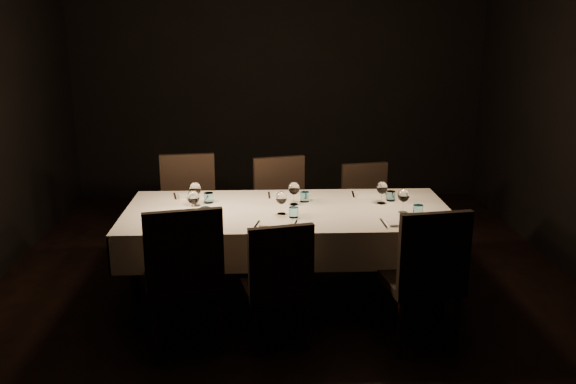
{
  "coord_description": "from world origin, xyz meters",
  "views": [
    {
      "loc": [
        -0.18,
        -4.5,
        2.17
      ],
      "look_at": [
        0.0,
        0.0,
        0.9
      ],
      "focal_mm": 38.0,
      "sensor_mm": 36.0,
      "label": 1
    }
  ],
  "objects_px": {
    "chair_far_left": "(189,207)",
    "chair_far_center": "(283,208)",
    "dining_table": "(288,218)",
    "chair_near_left": "(184,273)",
    "chair_near_right": "(425,272)",
    "chair_far_right": "(367,208)",
    "chair_near_center": "(277,278)"
  },
  "relations": [
    {
      "from": "dining_table",
      "to": "chair_near_right",
      "type": "bearing_deg",
      "value": -41.01
    },
    {
      "from": "chair_near_left",
      "to": "chair_near_center",
      "type": "xyz_separation_m",
      "value": [
        0.62,
        0.04,
        -0.06
      ]
    },
    {
      "from": "chair_near_left",
      "to": "chair_near_right",
      "type": "relative_size",
      "value": 1.03
    },
    {
      "from": "chair_near_center",
      "to": "chair_far_right",
      "type": "bearing_deg",
      "value": -132.2
    },
    {
      "from": "dining_table",
      "to": "chair_near_left",
      "type": "xyz_separation_m",
      "value": [
        -0.72,
        -0.76,
        -0.12
      ]
    },
    {
      "from": "chair_far_center",
      "to": "dining_table",
      "type": "bearing_deg",
      "value": -103.26
    },
    {
      "from": "chair_near_right",
      "to": "chair_far_center",
      "type": "relative_size",
      "value": 1.02
    },
    {
      "from": "chair_far_left",
      "to": "chair_far_right",
      "type": "height_order",
      "value": "chair_far_left"
    },
    {
      "from": "dining_table",
      "to": "chair_far_left",
      "type": "distance_m",
      "value": 1.15
    },
    {
      "from": "chair_near_center",
      "to": "chair_far_center",
      "type": "height_order",
      "value": "chair_far_center"
    },
    {
      "from": "chair_near_left",
      "to": "chair_near_center",
      "type": "height_order",
      "value": "chair_near_left"
    },
    {
      "from": "chair_far_right",
      "to": "dining_table",
      "type": "bearing_deg",
      "value": -143.17
    },
    {
      "from": "chair_near_center",
      "to": "chair_far_center",
      "type": "xyz_separation_m",
      "value": [
        0.08,
        1.47,
        0.04
      ]
    },
    {
      "from": "dining_table",
      "to": "chair_near_right",
      "type": "distance_m",
      "value": 1.18
    },
    {
      "from": "chair_far_left",
      "to": "chair_far_center",
      "type": "height_order",
      "value": "chair_far_left"
    },
    {
      "from": "chair_near_left",
      "to": "chair_far_right",
      "type": "relative_size",
      "value": 1.15
    },
    {
      "from": "dining_table",
      "to": "chair_near_center",
      "type": "xyz_separation_m",
      "value": [
        -0.1,
        -0.72,
        -0.18
      ]
    },
    {
      "from": "chair_near_center",
      "to": "chair_far_left",
      "type": "height_order",
      "value": "chair_far_left"
    },
    {
      "from": "chair_near_left",
      "to": "chair_far_center",
      "type": "distance_m",
      "value": 1.66
    },
    {
      "from": "chair_near_center",
      "to": "chair_far_left",
      "type": "bearing_deg",
      "value": -75.7
    },
    {
      "from": "chair_near_left",
      "to": "chair_near_right",
      "type": "distance_m",
      "value": 1.61
    },
    {
      "from": "chair_far_left",
      "to": "chair_far_center",
      "type": "bearing_deg",
      "value": -6.56
    },
    {
      "from": "chair_near_right",
      "to": "chair_far_center",
      "type": "distance_m",
      "value": 1.76
    },
    {
      "from": "chair_near_right",
      "to": "chair_far_left",
      "type": "distance_m",
      "value": 2.32
    },
    {
      "from": "chair_near_right",
      "to": "chair_far_left",
      "type": "height_order",
      "value": "chair_far_left"
    },
    {
      "from": "chair_far_left",
      "to": "chair_far_right",
      "type": "bearing_deg",
      "value": -3.27
    },
    {
      "from": "chair_near_center",
      "to": "dining_table",
      "type": "bearing_deg",
      "value": -110.97
    },
    {
      "from": "dining_table",
      "to": "chair_far_center",
      "type": "height_order",
      "value": "chair_far_center"
    },
    {
      "from": "dining_table",
      "to": "chair_near_center",
      "type": "distance_m",
      "value": 0.75
    },
    {
      "from": "chair_near_right",
      "to": "chair_far_right",
      "type": "bearing_deg",
      "value": -94.52
    },
    {
      "from": "chair_near_center",
      "to": "chair_far_right",
      "type": "distance_m",
      "value": 1.78
    },
    {
      "from": "chair_near_left",
      "to": "chair_far_right",
      "type": "distance_m",
      "value": 2.18
    }
  ]
}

